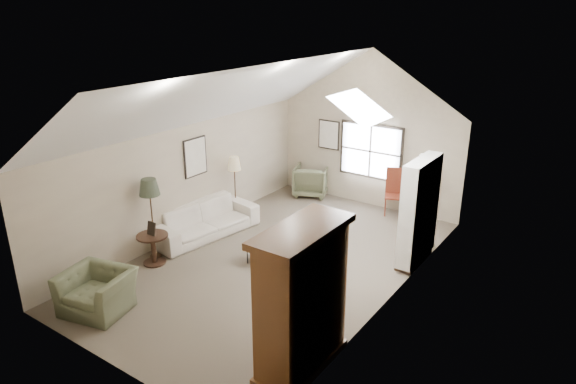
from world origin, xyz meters
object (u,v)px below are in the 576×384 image
Objects in this scene: coffee_table at (265,255)px; armoire at (302,300)px; sofa at (205,220)px; armchair_near at (97,291)px; side_chair at (394,192)px; side_table at (154,249)px; armchair_far at (311,180)px.

armoire is at bearing -43.03° from coffee_table.
armchair_near is at bearing -160.30° from sofa.
armoire is 6.25m from side_chair.
side_table is 0.54× the size of side_chair.
side_table is (-1.87, -1.26, 0.12)m from coffee_table.
sofa is at bearing 149.71° from armoire.
armoire reaches higher than coffee_table.
armoire is at bearing -12.19° from side_table.
side_chair is at bearing 60.51° from side_table.
sofa is 3.64m from armchair_far.
armchair_near reaches higher than side_table.
armchair_far is at bearing 76.20° from armchair_near.
armchair_near is at bearing 68.04° from armchair_far.
armchair_far is 1.17× the size of coffee_table.
armoire reaches higher than sofa.
armoire is at bearing 99.08° from armchair_far.
armoire is at bearing -101.41° from side_chair.
armoire is 1.99× the size of armchair_near.
sofa is 4.71m from side_chair.
armoire is 1.89× the size of side_chair.
coffee_table is at bearing 87.07° from armchair_far.
side_chair reaches higher than armchair_near.
coffee_table is at bearing -90.56° from sofa.
armchair_far reaches higher than armchair_near.
sofa is at bearing 86.64° from armchair_near.
coffee_table is (1.35, 2.97, -0.16)m from armchair_near.
sofa reaches higher than coffee_table.
side_chair is at bearing 56.73° from armchair_near.
armchair_far is (0.60, 3.59, 0.05)m from sofa.
sofa is 2.17× the size of side_chair.
armchair_far reaches higher than sofa.
armchair_far is 1.45× the size of side_table.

